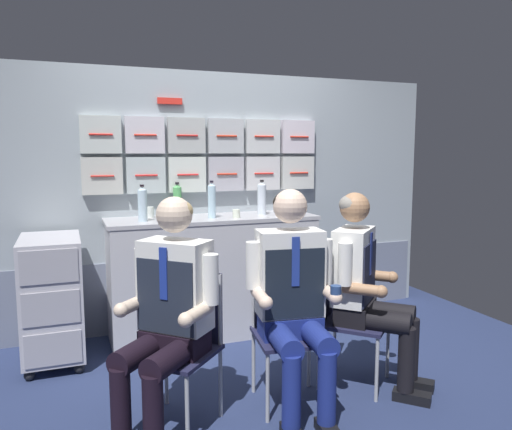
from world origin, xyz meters
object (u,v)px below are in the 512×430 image
Objects in this scene: folding_chair_left at (184,331)px; snack_banana at (173,218)px; crew_member_left at (168,307)px; water_bottle_short at (212,200)px; crew_member_right at (294,291)px; crew_member_near_trolley at (366,283)px; folding_chair_near_trolley at (340,306)px; service_trolley at (52,296)px; espresso_cup_small at (236,213)px; folding_chair_right at (286,317)px.

folding_chair_left is 4.77× the size of snack_banana.
water_bottle_short is at bearing 64.52° from crew_member_left.
crew_member_right reaches higher than snack_banana.
crew_member_near_trolley is at bearing -1.42° from folding_chair_left.
folding_chair_left is 1.00× the size of folding_chair_near_trolley.
water_bottle_short is (-0.55, 1.07, 0.61)m from folding_chair_near_trolley.
service_trolley is 1.35m from crew_member_left.
crew_member_left is at bearing 178.86° from crew_member_right.
espresso_cup_small is (0.18, -0.06, -0.11)m from water_bottle_short.
crew_member_near_trolley is 1.26m from espresso_cup_small.
service_trolley is at bearing 122.91° from folding_chair_left.
water_bottle_short is at bearing 119.12° from crew_member_near_trolley.
folding_chair_right is 4.77× the size of snack_banana.
crew_member_near_trolley reaches higher than folding_chair_near_trolley.
service_trolley is 1.47m from espresso_cup_small.
crew_member_left is 0.98× the size of crew_member_right.
crew_member_left is 1.48m from espresso_cup_small.
snack_banana is at bearing 2.13° from service_trolley.
espresso_cup_small reaches higher than folding_chair_near_trolley.
folding_chair_left is 0.65× the size of crew_member_left.
service_trolley is 1.35m from water_bottle_short.
service_trolley is 2.00m from folding_chair_near_trolley.
service_trolley is at bearing 141.55° from folding_chair_right.
crew_member_right reaches higher than crew_member_near_trolley.
crew_member_left is 1.46m from water_bottle_short.
crew_member_near_trolley is (0.11, -0.11, 0.18)m from folding_chair_near_trolley.
crew_member_right is at bearing -84.99° from water_bottle_short.
crew_member_near_trolley reaches higher than service_trolley.
service_trolley is 1.79m from crew_member_right.
folding_chair_right is at bearing 10.82° from crew_member_left.
water_bottle_short is 1.71× the size of snack_banana.
crew_member_right is 0.52m from folding_chair_near_trolley.
crew_member_near_trolley reaches higher than folding_chair_right.
crew_member_left is at bearing -63.73° from service_trolley.
service_trolley is at bearing 137.19° from crew_member_right.
snack_banana is (0.87, 0.03, 0.51)m from service_trolley.
snack_banana is (-0.43, 1.24, 0.29)m from crew_member_right.
crew_member_left is 1.53× the size of folding_chair_right.
water_bottle_short is at bearing 117.12° from folding_chair_near_trolley.
crew_member_left is 0.77m from folding_chair_right.
crew_member_near_trolley is 18.85× the size of espresso_cup_small.
water_bottle_short is at bearing 3.40° from service_trolley.
folding_chair_left is 0.66× the size of crew_member_near_trolley.
crew_member_right is at bearing -42.81° from service_trolley.
snack_banana is (0.17, 1.11, 0.49)m from folding_chair_left.
crew_member_left is 1.53× the size of folding_chair_near_trolley.
service_trolley is 0.72× the size of crew_member_near_trolley.
crew_member_right is 0.56m from crew_member_near_trolley.
service_trolley is 1.69m from folding_chair_right.
crew_member_near_trolley is at bearing 3.85° from crew_member_left.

